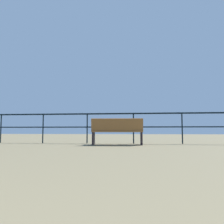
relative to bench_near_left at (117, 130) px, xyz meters
name	(u,v)px	position (x,y,z in m)	size (l,w,h in m)	color
pier_railing	(110,121)	(-0.33, 0.81, 0.32)	(24.88, 0.05, 1.08)	black
bench_near_left	(117,130)	(0.00, 0.00, 0.00)	(1.64, 0.76, 0.83)	brown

